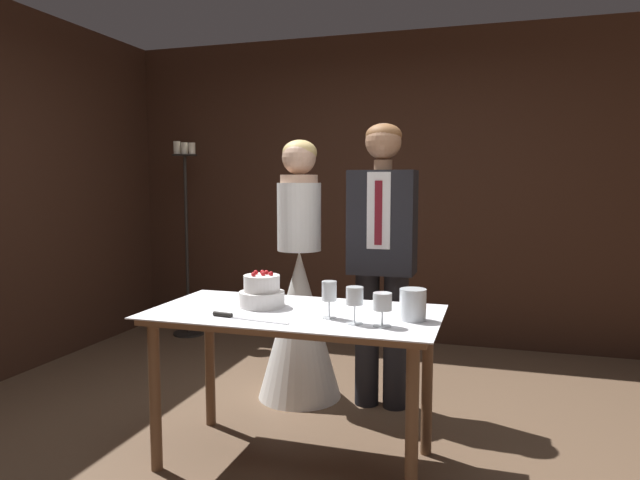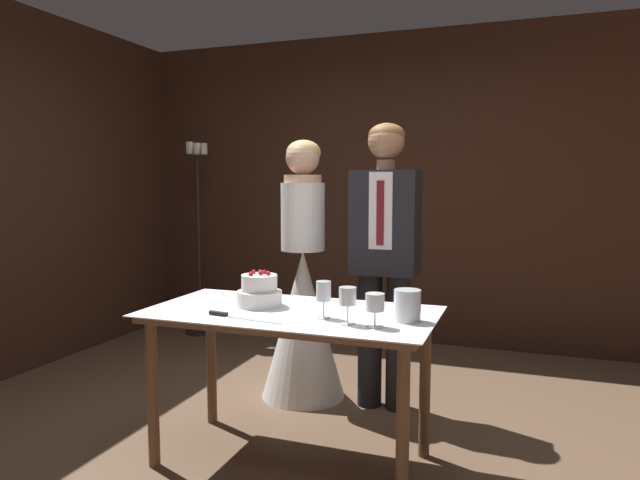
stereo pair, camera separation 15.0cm
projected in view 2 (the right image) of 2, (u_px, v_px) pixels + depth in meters
ground_plane at (299, 457)px, 2.91m from camera, size 40.00×40.00×0.00m
wall_back at (399, 189)px, 4.98m from camera, size 5.02×0.12×2.67m
cake_table at (291, 330)px, 2.80m from camera, size 1.41×0.73×0.77m
tiered_cake at (260, 292)px, 2.90m from camera, size 0.23×0.23×0.18m
cake_knife at (231, 316)px, 2.66m from camera, size 0.40×0.08×0.02m
wine_glass_near at (375, 303)px, 2.47m from camera, size 0.08×0.08×0.15m
wine_glass_middle at (324, 293)px, 2.63m from camera, size 0.07×0.07×0.17m
wine_glass_far at (348, 297)px, 2.52m from camera, size 0.08×0.08×0.17m
hurricane_candle at (407, 306)px, 2.58m from camera, size 0.12×0.12×0.14m
bride at (303, 303)px, 3.68m from camera, size 0.54×0.54×1.66m
groom at (385, 249)px, 3.47m from camera, size 0.40×0.25×1.75m
candle_stand at (199, 240)px, 5.23m from camera, size 0.28×0.28×1.76m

